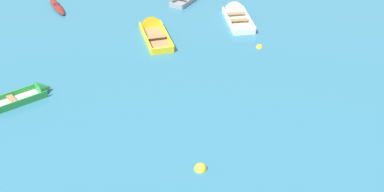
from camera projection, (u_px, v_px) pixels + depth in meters
rowboat_green_far_right at (30, 94)px, 22.53m from camera, size 3.20×2.11×0.86m
kayak_maroon_far_left at (57, 6)px, 31.17m from camera, size 1.23×2.99×0.28m
rowboat_white_cluster_inner at (235, 13)px, 30.22m from camera, size 1.59×3.92×1.19m
rowboat_yellow_midfield_left at (152, 29)px, 28.33m from camera, size 1.42×4.04×1.14m
mooring_buoy_midfield at (259, 48)px, 26.72m from camera, size 0.37×0.37×0.37m
mooring_buoy_outer_edge at (200, 169)px, 18.46m from camera, size 0.48×0.48×0.48m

